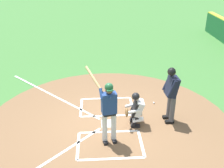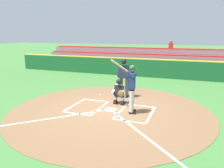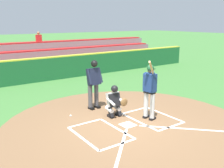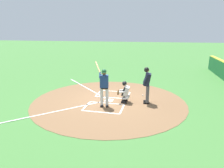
{
  "view_description": "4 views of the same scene",
  "coord_description": "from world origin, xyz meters",
  "px_view_note": "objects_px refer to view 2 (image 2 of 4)",
  "views": [
    {
      "loc": [
        -7.19,
        0.32,
        4.93
      ],
      "look_at": [
        0.33,
        -0.14,
        1.25
      ],
      "focal_mm": 43.36,
      "sensor_mm": 36.0,
      "label": 1
    },
    {
      "loc": [
        -3.0,
        7.67,
        2.97
      ],
      "look_at": [
        0.11,
        -0.49,
        0.96
      ],
      "focal_mm": 34.37,
      "sensor_mm": 36.0,
      "label": 2
    },
    {
      "loc": [
        4.74,
        5.86,
        3.24
      ],
      "look_at": [
        0.03,
        -0.83,
        1.19
      ],
      "focal_mm": 40.63,
      "sensor_mm": 36.0,
      "label": 3
    },
    {
      "loc": [
        -9.64,
        -2.37,
        3.58
      ],
      "look_at": [
        -0.35,
        -0.25,
        1.02
      ],
      "focal_mm": 31.61,
      "sensor_mm": 36.0,
      "label": 4
    }
  ],
  "objects_px": {
    "batter": "(132,85)",
    "catcher": "(119,91)",
    "baseball": "(101,95)",
    "plate_umpire": "(124,75)"
  },
  "relations": [
    {
      "from": "batter",
      "to": "catcher",
      "type": "distance_m",
      "value": 1.29
    },
    {
      "from": "batter",
      "to": "baseball",
      "type": "xyz_separation_m",
      "value": [
        2.06,
        -1.73,
        -1.06
      ]
    },
    {
      "from": "batter",
      "to": "plate_umpire",
      "type": "bearing_deg",
      "value": -64.48
    },
    {
      "from": "baseball",
      "to": "catcher",
      "type": "bearing_deg",
      "value": 145.77
    },
    {
      "from": "batter",
      "to": "catcher",
      "type": "xyz_separation_m",
      "value": [
        0.79,
        -0.88,
        -0.51
      ]
    },
    {
      "from": "batter",
      "to": "baseball",
      "type": "bearing_deg",
      "value": -40.17
    },
    {
      "from": "catcher",
      "to": "baseball",
      "type": "distance_m",
      "value": 1.62
    },
    {
      "from": "batter",
      "to": "baseball",
      "type": "relative_size",
      "value": 28.76
    },
    {
      "from": "plate_umpire",
      "to": "batter",
      "type": "bearing_deg",
      "value": 115.52
    },
    {
      "from": "batter",
      "to": "catcher",
      "type": "relative_size",
      "value": 1.88
    }
  ]
}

